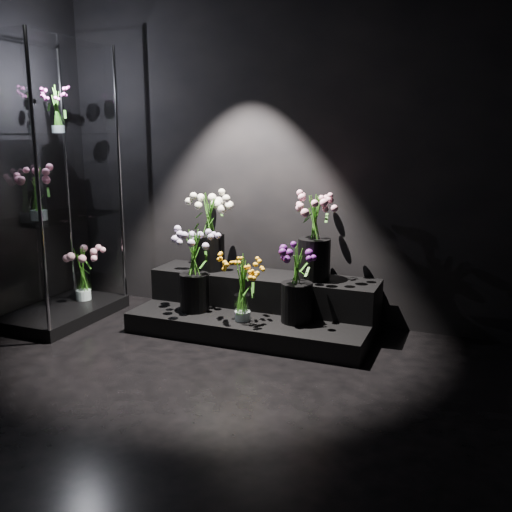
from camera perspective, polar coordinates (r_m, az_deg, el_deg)
The scene contains 12 objects.
floor at distance 3.51m, azimuth -10.01°, elevation -15.20°, with size 4.00×4.00×0.00m, color black.
wall_back at distance 4.92m, azimuth 1.87°, elevation 9.89°, with size 4.00×4.00×0.00m, color black.
display_riser at distance 4.78m, azimuth 0.23°, elevation -5.09°, with size 1.94×0.86×0.43m.
display_case at distance 5.09m, azimuth -19.54°, elevation 6.64°, with size 0.64×1.06×2.33m.
bouquet_orange_bells at distance 4.42m, azimuth -1.37°, elevation -3.12°, with size 0.34×0.34×0.53m.
bouquet_lilac at distance 4.67m, azimuth -6.23°, elevation -0.92°, with size 0.40×0.40×0.67m.
bouquet_purple at distance 4.39m, azimuth 4.13°, elevation -2.34°, with size 0.33×0.33×0.62m.
bouquet_cream_roses at distance 4.92m, azimuth -4.75°, elevation 3.10°, with size 0.46×0.46×0.67m.
bouquet_pink_roses at distance 4.59m, azimuth 5.89°, elevation 2.32°, with size 0.44×0.44×0.70m.
bouquet_case_pink at distance 4.92m, azimuth -21.04°, elevation 5.99°, with size 0.39×0.39×0.43m.
bouquet_case_magenta at distance 5.20m, azimuth -19.30°, elevation 13.73°, with size 0.28×0.28×0.39m.
bouquet_case_base_pink at distance 5.38m, azimuth -17.01°, elevation -1.52°, with size 0.33×0.33×0.50m.
Camera 1 is at (1.69, -2.62, 1.62)m, focal length 40.00 mm.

